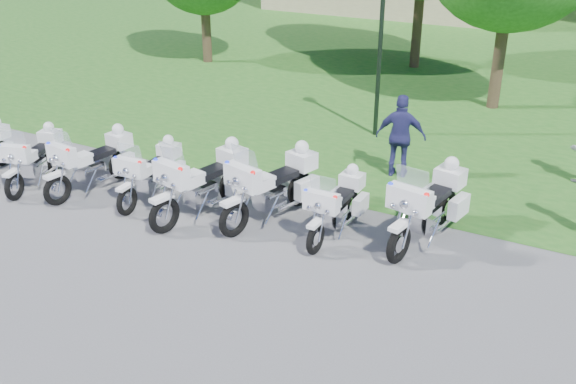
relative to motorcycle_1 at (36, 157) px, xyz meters
The scene contains 11 objects.
ground 5.47m from the motorcycle_1, ahead, with size 100.00×100.00×0.00m, color slate.
grass_lawn 26.80m from the motorcycle_1, 78.42° to the left, with size 100.00×48.00×0.01m, color #23611E.
motorcycle_1 is the anchor object (origin of this frame).
motorcycle_2 1.47m from the motorcycle_1, 14.52° to the left, with size 1.00×2.41×1.63m.
motorcycle_3 2.91m from the motorcycle_1, 12.30° to the left, with size 0.80×2.22×1.49m.
motorcycle_4 4.33m from the motorcycle_1, ahead, with size 1.21×2.61×1.78m.
motorcycle_5 5.75m from the motorcycle_1, 10.28° to the left, with size 1.31×2.59×1.78m.
motorcycle_6 7.13m from the motorcycle_1, ahead, with size 0.73×2.20×1.48m.
motorcycle_7 8.84m from the motorcycle_1, 10.48° to the left, with size 1.16×2.62×1.77m.
lamp_post 9.15m from the motorcycle_1, 49.60° to the left, with size 0.44×0.44×4.30m.
bystander_c 8.38m from the motorcycle_1, 30.70° to the left, with size 1.15×0.48×1.96m, color navy.
Camera 1 is at (6.07, -8.49, 6.10)m, focal length 40.00 mm.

